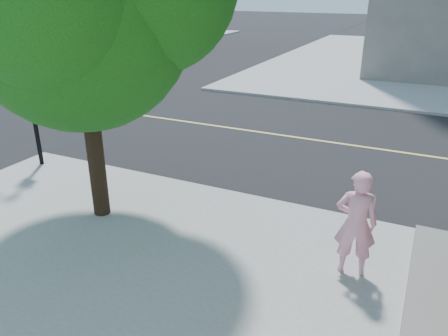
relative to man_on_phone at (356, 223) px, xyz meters
The scene contains 4 objects.
ground 7.84m from the man_on_phone, 166.03° to the left, with size 140.00×140.00×0.00m, color black.
road_ew 9.93m from the man_on_phone, 139.80° to the left, with size 140.00×9.00×0.01m, color black.
sidewalk_nw 38.48m from the man_on_phone, 142.57° to the left, with size 26.00×25.00×0.12m, color #989898.
man_on_phone is the anchor object (origin of this frame).
Camera 1 is at (8.25, -7.99, 4.32)m, focal length 35.27 mm.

